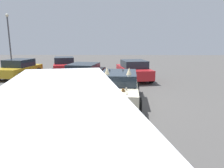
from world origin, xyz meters
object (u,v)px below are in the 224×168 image
Objects in this scene: parked_sedan_row_back_far at (84,75)px; parked_sedan_near_left at (19,68)px; parked_van_behind_right at (60,148)px; lot_lamp_post at (9,38)px; art_car_decorated at (118,87)px; parked_sedan_far_right at (64,65)px; parked_sedan_behind_left at (134,70)px.

parked_sedan_row_back_far reaches higher than parked_sedan_near_left.
parked_van_behind_right is 17.87m from lot_lamp_post.
parked_sedan_far_right is at bearing -147.22° from art_car_decorated.
parked_sedan_far_right is (1.87, -3.08, 0.01)m from parked_sedan_near_left.
parked_sedan_near_left is 4.06m from lot_lamp_post.
art_car_decorated is 5.77m from parked_sedan_behind_left.
art_car_decorated is 13.40m from lot_lamp_post.
parked_van_behind_right is 1.06× the size of lot_lamp_post.
parked_sedan_far_right is at bearing 54.21° from parked_sedan_behind_left.
art_car_decorated is 9.96m from parked_sedan_near_left.
parked_sedan_far_right reaches higher than parked_sedan_row_back_far.
parked_sedan_behind_left is at bearing 95.47° from parked_sedan_near_left.
parked_sedan_behind_left is at bearing 158.07° from parked_van_behind_right.
parked_sedan_behind_left is 11.49m from lot_lamp_post.
parked_sedan_behind_left is (2.22, -3.29, -0.01)m from parked_sedan_row_back_far.
parked_van_behind_right is 1.19× the size of parked_sedan_row_back_far.
parked_sedan_far_right is at bearing 36.85° from parked_sedan_row_back_far.
art_car_decorated reaches higher than parked_sedan_behind_left.
parked_sedan_row_back_far is at bearing -144.27° from art_car_decorated.
parked_sedan_row_back_far is at bearing 112.98° from parked_sedan_behind_left.
parked_sedan_behind_left is (5.65, -1.16, -0.01)m from art_car_decorated.
parked_sedan_far_right is at bearing -99.83° from lot_lamp_post.
lot_lamp_post reaches higher than parked_sedan_near_left.
parked_van_behind_right is at bearing 37.53° from parked_sedan_near_left.
lot_lamp_post reaches higher than parked_sedan_row_back_far.
lot_lamp_post is at bearing 62.60° from parked_sedan_row_back_far.
parked_sedan_row_back_far is 6.26m from parked_sedan_near_left.
art_car_decorated is 1.04× the size of parked_sedan_row_back_far.
art_car_decorated is at bearing -165.03° from parked_sedan_far_right.
parked_sedan_row_back_far is 1.09× the size of parked_sedan_near_left.
parked_sedan_row_back_far is 0.89× the size of lot_lamp_post.
parked_van_behind_right is 14.48m from parked_sedan_near_left.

